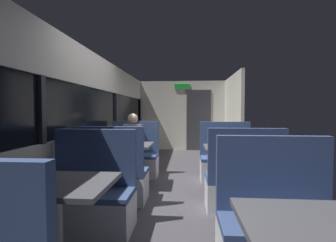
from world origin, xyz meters
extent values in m
cube|color=#423F44|center=(0.00, 0.00, -0.01)|extent=(3.30, 9.20, 0.02)
cube|color=beige|center=(-1.45, 0.00, 0.47)|extent=(0.08, 8.40, 0.95)
cube|color=beige|center=(-1.45, 0.00, 2.00)|extent=(0.08, 8.40, 0.60)
cube|color=black|center=(-1.46, 0.00, 1.32)|extent=(0.03, 8.40, 0.75)
cube|color=#2D2D30|center=(-1.43, -1.40, 1.32)|extent=(0.06, 0.08, 0.75)
cube|color=#2D2D30|center=(-1.43, 1.40, 1.32)|extent=(0.06, 0.08, 0.75)
cube|color=#2D2D30|center=(-1.43, 4.20, 1.32)|extent=(0.06, 0.08, 0.75)
cube|color=beige|center=(0.00, 4.20, 1.15)|extent=(2.90, 0.08, 2.30)
cube|color=#333338|center=(0.55, 4.15, 1.00)|extent=(0.80, 0.04, 2.00)
cube|color=green|center=(0.00, 4.14, 2.12)|extent=(0.50, 0.03, 0.16)
cube|color=beige|center=(1.45, 3.00, 1.15)|extent=(0.08, 2.40, 2.30)
cylinder|color=#9E9EA3|center=(-0.89, -2.09, 0.35)|extent=(0.10, 0.10, 0.70)
cube|color=#4C4C51|center=(-0.89, -2.09, 0.72)|extent=(0.90, 0.70, 0.04)
cube|color=silver|center=(-0.89, -1.43, 0.20)|extent=(0.95, 0.50, 0.39)
cube|color=#384C7A|center=(-0.89, -1.43, 0.42)|extent=(0.95, 0.50, 0.06)
cube|color=#384C7A|center=(-0.89, -1.22, 0.78)|extent=(0.95, 0.08, 0.65)
cylinder|color=#9E9EA3|center=(-0.89, 0.14, 0.35)|extent=(0.10, 0.10, 0.70)
cube|color=#4C4C51|center=(-0.89, 0.14, 0.72)|extent=(0.90, 0.70, 0.04)
cube|color=silver|center=(-0.89, -0.52, 0.20)|extent=(0.95, 0.50, 0.39)
cube|color=#384C7A|center=(-0.89, -0.52, 0.42)|extent=(0.95, 0.50, 0.06)
cube|color=#384C7A|center=(-0.89, -0.73, 0.78)|extent=(0.95, 0.08, 0.65)
cube|color=silver|center=(-0.89, 0.80, 0.20)|extent=(0.95, 0.50, 0.39)
cube|color=#384C7A|center=(-0.89, 0.80, 0.42)|extent=(0.95, 0.50, 0.06)
cube|color=#384C7A|center=(-0.89, 1.01, 0.78)|extent=(0.95, 0.08, 0.65)
cube|color=#4C4C51|center=(0.89, -2.69, 0.72)|extent=(0.90, 0.70, 0.04)
cube|color=#384C7A|center=(0.89, -2.03, 0.42)|extent=(0.95, 0.50, 0.06)
cube|color=#384C7A|center=(0.89, -1.82, 0.78)|extent=(0.95, 0.08, 0.65)
cylinder|color=#9E9EA3|center=(0.89, -0.06, 0.35)|extent=(0.10, 0.10, 0.70)
cube|color=#4C4C51|center=(0.89, -0.06, 0.72)|extent=(0.90, 0.70, 0.04)
cube|color=silver|center=(0.89, -0.72, 0.20)|extent=(0.95, 0.50, 0.39)
cube|color=#384C7A|center=(0.89, -0.72, 0.42)|extent=(0.95, 0.50, 0.06)
cube|color=#384C7A|center=(0.89, -0.93, 0.78)|extent=(0.95, 0.08, 0.65)
cube|color=silver|center=(0.89, 0.60, 0.20)|extent=(0.95, 0.50, 0.39)
cube|color=#384C7A|center=(0.89, 0.60, 0.42)|extent=(0.95, 0.50, 0.06)
cube|color=#384C7A|center=(0.89, 0.81, 0.78)|extent=(0.95, 0.08, 0.65)
cube|color=#26262D|center=(-0.89, 0.80, 0.23)|extent=(0.30, 0.36, 0.45)
cube|color=#99999E|center=(-0.89, 0.75, 0.75)|extent=(0.34, 0.22, 0.60)
sphere|color=beige|center=(-0.89, 0.73, 1.16)|extent=(0.20, 0.20, 0.20)
cylinder|color=#99999E|center=(-1.09, 0.57, 0.77)|extent=(0.07, 0.28, 0.07)
cylinder|color=#99999E|center=(-0.69, 0.57, 0.77)|extent=(0.07, 0.28, 0.07)
camera|label=1|loc=(0.16, -3.95, 1.31)|focal=25.98mm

